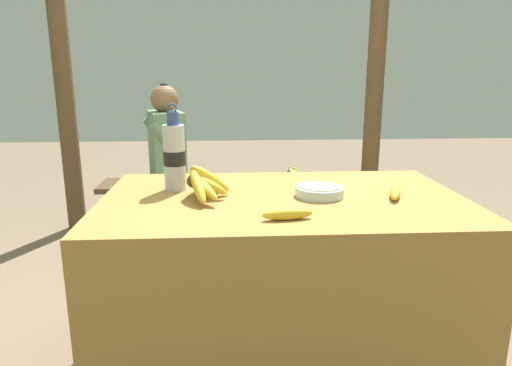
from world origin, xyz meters
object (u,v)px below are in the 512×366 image
banana_bunch_ripe (203,181)px  wooden_bench (224,191)px  serving_bowl (319,191)px  seated_vendor (160,154)px  support_post_near (62,61)px  water_bottle (174,156)px  loose_banana_side (395,192)px  banana_bunch_green (294,173)px  support_post_far (376,62)px  loose_banana_front (288,214)px

banana_bunch_ripe → wooden_bench: banana_bunch_ripe is taller
serving_bowl → wooden_bench: serving_bowl is taller
wooden_bench → seated_vendor: seated_vendor is taller
serving_bowl → support_post_near: size_ratio=0.07×
water_bottle → seated_vendor: bearing=100.9°
loose_banana_side → seated_vendor: 1.79m
banana_bunch_ripe → banana_bunch_green: size_ratio=1.07×
water_bottle → support_post_far: (1.28, 1.61, 0.37)m
loose_banana_front → seated_vendor: size_ratio=0.15×
seated_vendor → support_post_far: 1.67m
banana_bunch_ripe → seated_vendor: seated_vendor is taller
banana_bunch_green → serving_bowl: bearing=-94.6°
banana_bunch_ripe → support_post_near: size_ratio=0.12×
loose_banana_front → serving_bowl: bearing=59.9°
water_bottle → wooden_bench: size_ratio=0.20×
serving_bowl → water_bottle: water_bottle is taller
support_post_near → serving_bowl: bearing=-49.6°
banana_bunch_ripe → seated_vendor: 1.46m
loose_banana_front → seated_vendor: seated_vendor is taller
serving_bowl → wooden_bench: (-0.37, 1.45, -0.38)m
banana_bunch_green → loose_banana_side: bearing=-83.9°
serving_bowl → banana_bunch_green: 1.48m
loose_banana_side → support_post_near: 2.53m
loose_banana_side → support_post_near: bearing=134.8°
serving_bowl → banana_bunch_green: (0.12, 1.45, -0.26)m
loose_banana_front → water_bottle: bearing=134.9°
seated_vendor → banana_bunch_green: seated_vendor is taller
serving_bowl → support_post_far: support_post_far is taller
water_bottle → banana_bunch_green: size_ratio=1.21×
banana_bunch_ripe → seated_vendor: size_ratio=0.27×
serving_bowl → support_post_far: 1.95m
water_bottle → loose_banana_front: bearing=-45.1°
banana_bunch_green → support_post_near: support_post_near is taller
loose_banana_front → banana_bunch_green: 1.75m
loose_banana_front → loose_banana_side: 0.48m
water_bottle → loose_banana_front: (0.39, -0.39, -0.11)m
banana_bunch_ripe → support_post_far: size_ratio=0.12×
banana_bunch_ripe → loose_banana_front: 0.38m
wooden_bench → banana_bunch_green: bearing=-0.3°
loose_banana_front → support_post_far: 2.24m
banana_bunch_green → water_bottle: bearing=-116.3°
seated_vendor → wooden_bench: bearing=169.7°
banana_bunch_ripe → support_post_near: (-1.05, 1.73, 0.45)m
support_post_far → water_bottle: bearing=-128.4°
loose_banana_side → wooden_bench: loose_banana_side is taller
banana_bunch_ripe → loose_banana_side: banana_bunch_ripe is taller
serving_bowl → loose_banana_side: 0.28m
banana_bunch_ripe → banana_bunch_green: banana_bunch_ripe is taller
support_post_near → loose_banana_side: bearing=-45.2°
banana_bunch_ripe → support_post_near: support_post_near is taller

